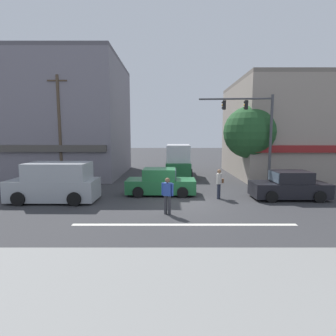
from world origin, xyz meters
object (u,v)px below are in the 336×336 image
van_waiting_far (55,183)px  pedestrian_mid_crossing (167,194)px  pedestrian_far_side (219,182)px  traffic_light_mast (256,126)px  sedan_crossing_center (160,183)px  sedan_approaching_near (289,186)px  utility_pole_far_right (280,131)px  street_tree (249,132)px  box_truck_crossing_rightbound (178,162)px  utility_pole_near_left (59,129)px

van_waiting_far → pedestrian_mid_crossing: size_ratio=2.77×
pedestrian_far_side → traffic_light_mast: bearing=46.5°
sedan_crossing_center → pedestrian_far_side: size_ratio=2.48×
sedan_approaching_near → utility_pole_far_right: bearing=71.8°
street_tree → box_truck_crossing_rightbound: 6.54m
utility_pole_near_left → traffic_light_mast: size_ratio=1.25×
traffic_light_mast → pedestrian_far_side: 5.44m
traffic_light_mast → pedestrian_mid_crossing: size_ratio=3.71×
traffic_light_mast → pedestrian_mid_crossing: bearing=-134.0°
street_tree → van_waiting_far: size_ratio=1.23×
van_waiting_far → pedestrian_far_side: bearing=4.1°
box_truck_crossing_rightbound → sedan_approaching_near: bearing=-54.3°
utility_pole_far_right → traffic_light_mast: bearing=-131.8°
sedan_approaching_near → van_waiting_far: (-12.85, -0.58, 0.29)m
utility_pole_near_left → pedestrian_mid_crossing: (7.76, -7.48, -3.08)m
sedan_approaching_near → van_waiting_far: size_ratio=0.89×
sedan_crossing_center → pedestrian_far_side: pedestrian_far_side is taller
utility_pole_far_right → box_truck_crossing_rightbound: size_ratio=1.33×
utility_pole_far_right → van_waiting_far: 16.97m
sedan_approaching_near → van_waiting_far: bearing=-177.4°
sedan_approaching_near → pedestrian_far_side: 3.93m
traffic_light_mast → utility_pole_near_left: bearing=174.3°
van_waiting_far → utility_pole_far_right: bearing=25.9°
street_tree → sedan_crossing_center: bearing=-148.4°
utility_pole_far_right → box_truck_crossing_rightbound: (-8.11, 1.50, -2.65)m
utility_pole_near_left → sedan_crossing_center: (7.35, -3.51, -3.32)m
street_tree → pedestrian_far_side: (-3.16, -5.00, -2.81)m
utility_pole_near_left → van_waiting_far: bearing=-71.4°
street_tree → box_truck_crossing_rightbound: street_tree is taller
utility_pole_near_left → pedestrian_mid_crossing: 11.21m
sedan_crossing_center → sedan_approaching_near: 7.31m
sedan_crossing_center → pedestrian_mid_crossing: pedestrian_mid_crossing is taller
utility_pole_near_left → pedestrian_far_side: bearing=-23.0°
van_waiting_far → pedestrian_mid_crossing: (6.03, -2.30, -0.06)m
utility_pole_near_left → pedestrian_mid_crossing: bearing=-43.9°
sedan_crossing_center → box_truck_crossing_rightbound: bearing=79.4°
street_tree → pedestrian_far_side: 6.55m
street_tree → sedan_approaching_near: (0.76, -5.06, -3.05)m
utility_pole_far_right → sedan_approaching_near: bearing=-108.2°
utility_pole_far_right → sedan_approaching_near: size_ratio=1.83×
box_truck_crossing_rightbound → sedan_crossing_center: bearing=-100.6°
street_tree → traffic_light_mast: 1.88m
street_tree → traffic_light_mast: size_ratio=0.92×
box_truck_crossing_rightbound → van_waiting_far: 11.21m
traffic_light_mast → sedan_crossing_center: size_ratio=1.50×
utility_pole_far_right → van_waiting_far: bearing=-154.1°
utility_pole_far_right → pedestrian_far_side: 9.51m
box_truck_crossing_rightbound → utility_pole_far_right: bearing=-10.5°
utility_pole_near_left → sedan_approaching_near: 15.65m
utility_pole_near_left → traffic_light_mast: (13.67, -1.36, 0.14)m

